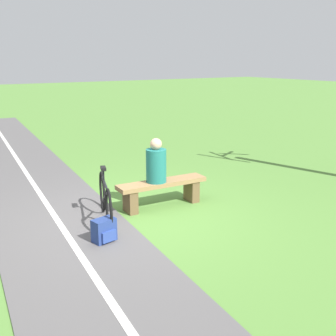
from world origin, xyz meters
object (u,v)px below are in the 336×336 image
Objects in this scene: bicycle at (105,200)px; bench at (162,189)px; person_seated at (156,164)px; backpack at (104,231)px.

bench is at bearing 113.46° from bicycle.
person_seated is 2.15× the size of backpack.
backpack is (0.37, 0.75, -0.20)m from bicycle.
bicycle is (1.17, 0.11, 0.04)m from bench.
person_seated is at bearing -0.00° from bench.
bench is 0.51m from person_seated.
bench is 1.18m from bicycle.
bicycle is at bearing -115.95° from backpack.
bench is 1.03× the size of bicycle.
person_seated is at bearing -148.64° from backpack.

